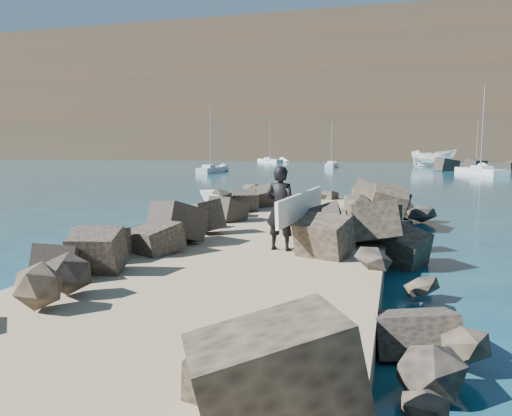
# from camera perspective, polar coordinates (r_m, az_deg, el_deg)

# --- Properties ---
(ground) EXTENTS (800.00, 800.00, 0.00)m
(ground) POSITION_cam_1_polar(r_m,az_deg,el_deg) (13.07, 1.20, -6.03)
(ground) COLOR #0F384C
(ground) RESTS_ON ground
(jetty) EXTENTS (6.00, 26.00, 0.60)m
(jetty) POSITION_cam_1_polar(r_m,az_deg,el_deg) (11.13, -1.41, -6.75)
(jetty) COLOR #8C7759
(jetty) RESTS_ON ground
(riprap_left) EXTENTS (2.60, 22.00, 1.00)m
(riprap_left) POSITION_cam_1_polar(r_m,az_deg,el_deg) (12.67, -13.40, -4.33)
(riprap_left) COLOR black
(riprap_left) RESTS_ON ground
(riprap_right) EXTENTS (2.60, 22.00, 1.00)m
(riprap_right) POSITION_cam_1_polar(r_m,az_deg,el_deg) (11.11, 13.91, -5.92)
(riprap_right) COLOR black
(riprap_right) RESTS_ON ground
(headland) EXTENTS (360.00, 140.00, 32.00)m
(headland) POSITION_cam_1_polar(r_m,az_deg,el_deg) (172.96, 18.30, 10.94)
(headland) COLOR #2D4919
(headland) RESTS_ON ground
(surfboard_resting) EXTENTS (1.58, 2.13, 0.07)m
(surfboard_resting) POSITION_cam_1_polar(r_m,az_deg,el_deg) (17.06, -4.97, 0.54)
(surfboard_resting) COLOR silver
(surfboard_resting) RESTS_ON riprap_left
(boat_imported) EXTENTS (7.21, 4.73, 2.61)m
(boat_imported) POSITION_cam_1_polar(r_m,az_deg,el_deg) (80.28, 19.59, 5.39)
(boat_imported) COLOR white
(boat_imported) RESTS_ON ground
(surfer_with_board) EXTENTS (1.14, 2.34, 1.93)m
(surfer_with_board) POSITION_cam_1_polar(r_m,az_deg,el_deg) (11.29, 3.14, -0.01)
(surfer_with_board) COLOR black
(surfer_with_board) RESTS_ON jetty
(sailboat_c) EXTENTS (4.54, 8.21, 9.66)m
(sailboat_c) POSITION_cam_1_polar(r_m,az_deg,el_deg) (59.53, 24.28, 3.85)
(sailboat_c) COLOR silver
(sailboat_c) RESTS_ON ground
(sailboat_e) EXTENTS (6.13, 6.00, 8.48)m
(sailboat_e) POSITION_cam_1_polar(r_m,az_deg,el_deg) (97.35, 1.61, 5.43)
(sailboat_e) COLOR silver
(sailboat_e) RESTS_ON ground
(sailboat_a) EXTENTS (1.45, 6.22, 7.57)m
(sailboat_a) POSITION_cam_1_polar(r_m,az_deg,el_deg) (57.70, -5.18, 4.36)
(sailboat_a) COLOR silver
(sailboat_a) RESTS_ON ground
(sailboat_b) EXTENTS (1.21, 5.37, 6.65)m
(sailboat_b) POSITION_cam_1_polar(r_m,az_deg,el_deg) (73.04, 8.60, 4.85)
(sailboat_b) COLOR silver
(sailboat_b) RESTS_ON ground
(sailboat_d) EXTENTS (3.60, 6.42, 7.73)m
(sailboat_d) POSITION_cam_1_polar(r_m,az_deg,el_deg) (94.38, 23.87, 4.80)
(sailboat_d) COLOR silver
(sailboat_d) RESTS_ON ground
(headland_buildings) EXTENTS (137.50, 30.50, 5.00)m
(headland_buildings) POSITION_cam_1_polar(r_m,az_deg,el_deg) (167.98, 21.09, 17.15)
(headland_buildings) COLOR white
(headland_buildings) RESTS_ON headland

